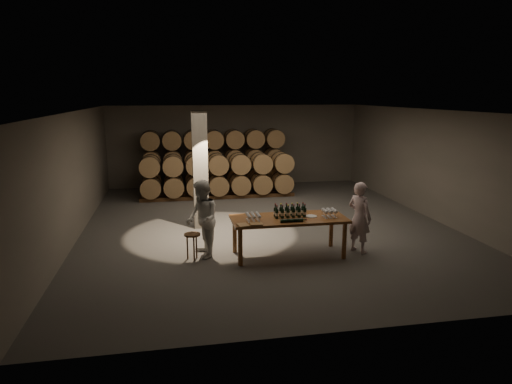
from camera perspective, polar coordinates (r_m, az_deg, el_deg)
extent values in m
plane|color=#585552|center=(12.94, 1.26, -4.16)|extent=(12.00, 12.00, 0.00)
plane|color=#605E59|center=(12.42, 1.33, 10.15)|extent=(12.00, 12.00, 0.00)
plane|color=#6A655B|center=(18.44, -2.56, 5.82)|extent=(10.00, 0.00, 10.00)
plane|color=#6A655B|center=(6.97, 11.52, -5.12)|extent=(10.00, 0.00, 10.00)
plane|color=#6A655B|center=(12.56, -21.65, 1.96)|extent=(0.00, 12.00, 12.00)
plane|color=#6A655B|center=(14.45, 21.11, 3.25)|extent=(0.00, 12.00, 12.00)
cube|color=gray|center=(12.54, -6.98, 2.72)|extent=(0.40, 0.40, 3.20)
cylinder|color=brown|center=(9.86, -1.98, -6.89)|extent=(0.10, 0.10, 0.84)
cylinder|color=brown|center=(10.46, 10.98, -5.99)|extent=(0.10, 0.10, 0.84)
cylinder|color=brown|center=(10.67, -2.68, -5.40)|extent=(0.10, 0.10, 0.84)
cylinder|color=brown|center=(11.22, 9.38, -4.67)|extent=(0.10, 0.10, 0.84)
cube|color=brown|center=(10.36, 4.12, -3.37)|extent=(2.60, 1.10, 0.06)
cube|color=#54331D|center=(17.49, -5.12, 0.33)|extent=(5.48, 0.10, 0.12)
cube|color=#54331D|center=(18.08, -5.30, 0.71)|extent=(5.48, 0.10, 0.12)
cylinder|color=olive|center=(17.65, -12.82, 1.53)|extent=(0.70, 0.95, 0.70)
cylinder|color=black|center=(17.40, -12.85, 1.38)|extent=(0.73, 0.04, 0.73)
cylinder|color=black|center=(17.91, -12.79, 1.68)|extent=(0.73, 0.04, 0.73)
cylinder|color=olive|center=(17.64, -10.29, 1.63)|extent=(0.70, 0.95, 0.70)
cylinder|color=black|center=(17.38, -10.28, 1.48)|extent=(0.73, 0.04, 0.73)
cylinder|color=black|center=(17.89, -10.30, 1.78)|extent=(0.73, 0.04, 0.73)
cylinder|color=olive|center=(17.66, -7.76, 1.73)|extent=(0.70, 0.95, 0.70)
cylinder|color=black|center=(17.40, -7.71, 1.58)|extent=(0.73, 0.04, 0.73)
cylinder|color=black|center=(17.91, -7.80, 1.88)|extent=(0.73, 0.04, 0.73)
cylinder|color=olive|center=(17.71, -5.24, 1.82)|extent=(0.70, 0.95, 0.70)
cylinder|color=black|center=(17.45, -5.16, 1.67)|extent=(0.73, 0.04, 0.73)
cylinder|color=black|center=(17.96, -5.32, 1.97)|extent=(0.73, 0.04, 0.73)
cylinder|color=olive|center=(17.80, -2.74, 1.91)|extent=(0.70, 0.95, 0.70)
cylinder|color=black|center=(17.54, -2.62, 1.76)|extent=(0.73, 0.04, 0.73)
cylinder|color=black|center=(18.05, -2.85, 2.05)|extent=(0.73, 0.04, 0.73)
cylinder|color=olive|center=(17.92, -0.26, 1.99)|extent=(0.70, 0.95, 0.70)
cylinder|color=black|center=(17.67, -0.11, 1.85)|extent=(0.73, 0.04, 0.73)
cylinder|color=black|center=(18.17, -0.41, 2.14)|extent=(0.73, 0.04, 0.73)
cylinder|color=olive|center=(18.07, 2.17, 2.07)|extent=(0.70, 0.95, 0.70)
cylinder|color=black|center=(17.82, 2.35, 1.93)|extent=(0.73, 0.04, 0.73)
cylinder|color=black|center=(18.32, 1.99, 2.21)|extent=(0.73, 0.04, 0.73)
cylinder|color=olive|center=(17.53, -12.94, 3.91)|extent=(0.70, 0.95, 0.70)
cylinder|color=black|center=(17.28, -12.97, 3.79)|extent=(0.73, 0.04, 0.73)
cylinder|color=black|center=(17.79, -12.91, 4.03)|extent=(0.73, 0.04, 0.73)
cylinder|color=olive|center=(17.52, -10.38, 4.01)|extent=(0.70, 0.95, 0.70)
cylinder|color=black|center=(17.26, -10.38, 3.89)|extent=(0.73, 0.04, 0.73)
cylinder|color=black|center=(17.78, -10.39, 4.13)|extent=(0.73, 0.04, 0.73)
cylinder|color=olive|center=(17.54, -7.83, 4.11)|extent=(0.70, 0.95, 0.70)
cylinder|color=black|center=(17.28, -7.78, 3.99)|extent=(0.73, 0.04, 0.73)
cylinder|color=black|center=(17.80, -7.87, 4.22)|extent=(0.73, 0.04, 0.73)
cylinder|color=olive|center=(17.59, -5.29, 4.19)|extent=(0.70, 0.95, 0.70)
cylinder|color=black|center=(17.34, -5.20, 4.08)|extent=(0.73, 0.04, 0.73)
cylinder|color=black|center=(17.85, -5.36, 4.31)|extent=(0.73, 0.04, 0.73)
cylinder|color=olive|center=(17.68, -2.76, 4.27)|extent=(0.70, 0.95, 0.70)
cylinder|color=black|center=(17.42, -2.64, 4.15)|extent=(0.73, 0.04, 0.73)
cylinder|color=black|center=(17.93, -2.88, 4.38)|extent=(0.73, 0.04, 0.73)
cylinder|color=olive|center=(17.80, -0.27, 4.34)|extent=(0.70, 0.95, 0.70)
cylinder|color=black|center=(17.55, -0.11, 4.22)|extent=(0.73, 0.04, 0.73)
cylinder|color=black|center=(18.05, -0.42, 4.45)|extent=(0.73, 0.04, 0.73)
cylinder|color=olive|center=(17.96, 2.19, 4.40)|extent=(0.70, 0.95, 0.70)
cylinder|color=black|center=(17.71, 2.38, 4.29)|extent=(0.73, 0.04, 0.73)
cylinder|color=black|center=(18.21, 2.01, 4.51)|extent=(0.73, 0.04, 0.73)
cylinder|color=olive|center=(17.45, -13.05, 6.31)|extent=(0.70, 0.95, 0.70)
cylinder|color=black|center=(17.19, -13.08, 6.23)|extent=(0.73, 0.04, 0.73)
cylinder|color=black|center=(17.71, -13.02, 6.40)|extent=(0.73, 0.04, 0.73)
cylinder|color=olive|center=(17.43, -10.48, 6.42)|extent=(0.70, 0.95, 0.70)
cylinder|color=black|center=(17.17, -10.47, 6.33)|extent=(0.73, 0.04, 0.73)
cylinder|color=black|center=(17.69, -10.48, 6.50)|extent=(0.73, 0.04, 0.73)
cylinder|color=olive|center=(17.45, -7.90, 6.51)|extent=(0.70, 0.95, 0.70)
cylinder|color=black|center=(17.19, -7.86, 6.43)|extent=(0.73, 0.04, 0.73)
cylinder|color=black|center=(17.71, -7.94, 6.59)|extent=(0.73, 0.04, 0.73)
cylinder|color=olive|center=(17.50, -5.33, 6.59)|extent=(0.70, 0.95, 0.70)
cylinder|color=black|center=(17.25, -5.25, 6.51)|extent=(0.73, 0.04, 0.73)
cylinder|color=black|center=(17.76, -5.41, 6.67)|extent=(0.73, 0.04, 0.73)
cylinder|color=olive|center=(17.59, -2.79, 6.66)|extent=(0.70, 0.95, 0.70)
cylinder|color=black|center=(17.34, -2.67, 6.58)|extent=(0.73, 0.04, 0.73)
cylinder|color=black|center=(17.85, -2.90, 6.74)|extent=(0.73, 0.04, 0.73)
cylinder|color=olive|center=(17.72, -0.27, 6.71)|extent=(0.70, 0.95, 0.70)
cylinder|color=black|center=(17.46, -0.12, 6.63)|extent=(0.73, 0.04, 0.73)
cylinder|color=black|center=(17.97, -0.42, 6.79)|extent=(0.73, 0.04, 0.73)
cylinder|color=olive|center=(17.87, 2.21, 6.75)|extent=(0.70, 0.95, 0.70)
cylinder|color=black|center=(17.62, 2.40, 6.67)|extent=(0.73, 0.04, 0.73)
cylinder|color=black|center=(18.12, 2.03, 6.83)|extent=(0.73, 0.04, 0.73)
cube|color=#54331D|center=(16.13, -4.64, -0.68)|extent=(5.48, 0.10, 0.12)
cube|color=#54331D|center=(16.72, -4.85, -0.23)|extent=(5.48, 0.10, 0.12)
cylinder|color=olive|center=(16.28, -12.99, 0.64)|extent=(0.70, 0.95, 0.70)
cylinder|color=black|center=(16.02, -13.02, 0.45)|extent=(0.73, 0.04, 0.73)
cylinder|color=black|center=(16.53, -12.96, 0.81)|extent=(0.73, 0.04, 0.73)
cylinder|color=olive|center=(16.26, -10.25, 0.74)|extent=(0.70, 0.95, 0.70)
cylinder|color=black|center=(16.01, -10.24, 0.56)|extent=(0.73, 0.04, 0.73)
cylinder|color=black|center=(16.52, -10.25, 0.92)|extent=(0.73, 0.04, 0.73)
cylinder|color=olive|center=(16.28, -7.50, 0.85)|extent=(0.70, 0.95, 0.70)
cylinder|color=black|center=(16.03, -7.45, 0.67)|extent=(0.73, 0.04, 0.73)
cylinder|color=black|center=(16.54, -7.55, 1.02)|extent=(0.73, 0.04, 0.73)
cylinder|color=olive|center=(16.34, -4.77, 0.95)|extent=(0.70, 0.95, 0.70)
cylinder|color=black|center=(16.09, -4.68, 0.78)|extent=(0.73, 0.04, 0.73)
cylinder|color=black|center=(16.59, -4.86, 1.13)|extent=(0.73, 0.04, 0.73)
cylinder|color=olive|center=(16.43, -2.06, 1.05)|extent=(0.70, 0.95, 0.70)
cylinder|color=black|center=(16.18, -1.93, 0.88)|extent=(0.73, 0.04, 0.73)
cylinder|color=black|center=(16.69, -2.20, 1.22)|extent=(0.73, 0.04, 0.73)
cylinder|color=olive|center=(16.57, 0.60, 1.15)|extent=(0.70, 0.95, 0.70)
cylinder|color=black|center=(16.32, 0.78, 0.98)|extent=(0.73, 0.04, 0.73)
cylinder|color=black|center=(16.82, 0.43, 1.32)|extent=(0.73, 0.04, 0.73)
cylinder|color=olive|center=(16.73, 3.23, 1.24)|extent=(0.70, 0.95, 0.70)
cylinder|color=black|center=(16.48, 3.44, 1.07)|extent=(0.73, 0.04, 0.73)
cylinder|color=black|center=(16.98, 3.02, 1.41)|extent=(0.73, 0.04, 0.73)
cylinder|color=olive|center=(16.15, -13.12, 3.21)|extent=(0.70, 0.95, 0.70)
cylinder|color=black|center=(15.89, -13.15, 3.07)|extent=(0.73, 0.04, 0.73)
cylinder|color=black|center=(16.41, -13.08, 3.35)|extent=(0.73, 0.04, 0.73)
cylinder|color=olive|center=(16.13, -10.34, 3.32)|extent=(0.70, 0.95, 0.70)
cylinder|color=black|center=(15.88, -10.34, 3.18)|extent=(0.73, 0.04, 0.73)
cylinder|color=black|center=(16.39, -10.35, 3.46)|extent=(0.73, 0.04, 0.73)
cylinder|color=olive|center=(16.15, -7.57, 3.42)|extent=(0.70, 0.95, 0.70)
cylinder|color=black|center=(15.90, -7.52, 3.29)|extent=(0.73, 0.04, 0.73)
cylinder|color=black|center=(16.41, -7.62, 3.56)|extent=(0.73, 0.04, 0.73)
cylinder|color=olive|center=(16.21, -4.82, 3.52)|extent=(0.70, 0.95, 0.70)
cylinder|color=black|center=(15.96, -4.72, 3.38)|extent=(0.73, 0.04, 0.73)
cylinder|color=black|center=(16.47, -4.91, 3.65)|extent=(0.73, 0.04, 0.73)
cylinder|color=olive|center=(16.31, -2.08, 3.61)|extent=(0.70, 0.95, 0.70)
cylinder|color=black|center=(16.05, -1.95, 3.47)|extent=(0.73, 0.04, 0.73)
cylinder|color=black|center=(16.56, -2.22, 3.74)|extent=(0.73, 0.04, 0.73)
cylinder|color=olive|center=(16.44, 0.61, 3.68)|extent=(0.70, 0.95, 0.70)
cylinder|color=black|center=(16.19, 0.79, 3.55)|extent=(0.73, 0.04, 0.73)
cylinder|color=black|center=(16.69, 0.44, 3.81)|extent=(0.73, 0.04, 0.73)
cylinder|color=olive|center=(16.61, 3.26, 3.75)|extent=(0.70, 0.95, 0.70)
cylinder|color=black|center=(16.36, 3.47, 3.62)|extent=(0.73, 0.04, 0.73)
cylinder|color=black|center=(16.86, 3.05, 3.88)|extent=(0.73, 0.04, 0.73)
cylinder|color=black|center=(10.24, 2.62, -2.76)|extent=(0.08, 0.08, 0.21)
cylinder|color=silver|center=(10.24, 2.62, -2.81)|extent=(0.08, 0.08, 0.07)
cylinder|color=black|center=(10.20, 2.63, -1.97)|extent=(0.03, 0.03, 0.08)
cylinder|color=yellow|center=(10.19, 2.63, -1.71)|extent=(0.03, 0.03, 0.02)
cylinder|color=black|center=(10.38, 2.43, -2.55)|extent=(0.08, 0.08, 0.21)
cylinder|color=silver|center=(10.38, 2.43, -2.60)|extent=(0.08, 0.08, 0.07)
cylinder|color=black|center=(10.34, 2.44, -1.77)|extent=(0.03, 0.03, 0.08)
cylinder|color=maroon|center=(10.33, 2.44, -1.52)|extent=(0.03, 0.03, 0.02)
cylinder|color=black|center=(10.27, 3.32, -2.73)|extent=(0.08, 0.08, 0.21)
cylinder|color=silver|center=(10.27, 3.32, -2.78)|extent=(0.08, 0.08, 0.07)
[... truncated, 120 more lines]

